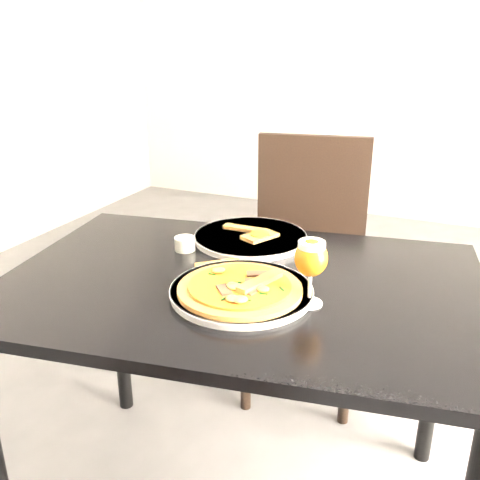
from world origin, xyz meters
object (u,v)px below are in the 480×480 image
at_px(dining_table, 241,311).
at_px(beer_glass, 311,259).
at_px(chair_far, 306,256).
at_px(pizza, 240,288).

distance_m(dining_table, beer_glass, 0.29).
xyz_separation_m(dining_table, beer_glass, (0.19, -0.06, 0.20)).
height_order(chair_far, pizza, chair_far).
xyz_separation_m(dining_table, chair_far, (-0.04, 0.71, -0.12)).
bearing_deg(chair_far, pizza, -95.90).
height_order(chair_far, beer_glass, chair_far).
distance_m(chair_far, beer_glass, 0.86).
relative_size(chair_far, pizza, 3.35).
relative_size(dining_table, beer_glass, 8.37).
bearing_deg(chair_far, beer_glass, -84.42).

